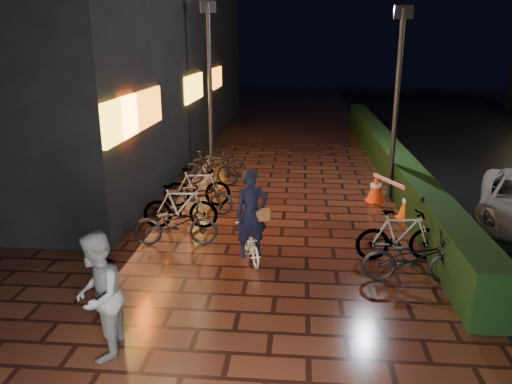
# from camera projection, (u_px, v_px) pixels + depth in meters

# --- Properties ---
(ground) EXTENTS (80.00, 80.00, 0.00)m
(ground) POSITION_uv_depth(u_px,v_px,m) (278.00, 268.00, 9.62)
(ground) COLOR #381911
(ground) RESTS_ON ground
(hedge) EXTENTS (0.70, 20.00, 1.00)m
(hedge) POSITION_uv_depth(u_px,v_px,m) (387.00, 155.00, 16.81)
(hedge) COLOR black
(hedge) RESTS_ON ground
(bystander_person) EXTENTS (0.80, 0.96, 1.82)m
(bystander_person) POSITION_uv_depth(u_px,v_px,m) (98.00, 296.00, 6.73)
(bystander_person) COLOR #535255
(bystander_person) RESTS_ON ground
(storefront_block) EXTENTS (12.09, 22.00, 9.00)m
(storefront_block) POSITION_uv_depth(u_px,v_px,m) (57.00, 33.00, 20.07)
(storefront_block) COLOR black
(storefront_block) RESTS_ON ground
(lamp_post_hedge) EXTENTS (0.48, 0.14, 5.06)m
(lamp_post_hedge) POSITION_uv_depth(u_px,v_px,m) (397.00, 97.00, 13.12)
(lamp_post_hedge) COLOR black
(lamp_post_hedge) RESTS_ON ground
(lamp_post_sf) EXTENTS (0.50, 0.29, 5.41)m
(lamp_post_sf) POSITION_uv_depth(u_px,v_px,m) (210.00, 79.00, 16.49)
(lamp_post_sf) COLOR black
(lamp_post_sf) RESTS_ON ground
(cyclist) EXTENTS (0.85, 1.39, 1.88)m
(cyclist) POSITION_uv_depth(u_px,v_px,m) (251.00, 228.00, 9.78)
(cyclist) COLOR white
(cyclist) RESTS_ON ground
(traffic_barrier) EXTENTS (1.16, 1.86, 0.77)m
(traffic_barrier) POSITION_uv_depth(u_px,v_px,m) (391.00, 195.00, 12.85)
(traffic_barrier) COLOR #F65B0C
(traffic_barrier) RESTS_ON ground
(cart_assembly) EXTENTS (0.76, 0.65, 1.11)m
(cart_assembly) POSITION_uv_depth(u_px,v_px,m) (434.00, 217.00, 10.72)
(cart_assembly) COLOR black
(cart_assembly) RESTS_ON ground
(parked_bikes_storefront) EXTENTS (1.99, 6.44, 1.05)m
(parked_bikes_storefront) POSITION_uv_depth(u_px,v_px,m) (199.00, 188.00, 13.10)
(parked_bikes_storefront) COLOR black
(parked_bikes_storefront) RESTS_ON ground
(parked_bikes_hedge) EXTENTS (1.85, 1.62, 1.05)m
(parked_bikes_hedge) POSITION_uv_depth(u_px,v_px,m) (406.00, 247.00, 9.36)
(parked_bikes_hedge) COLOR black
(parked_bikes_hedge) RESTS_ON ground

